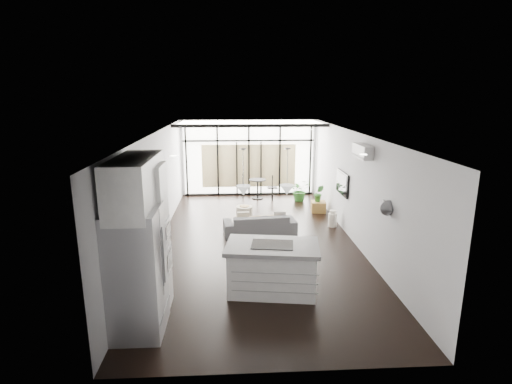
{
  "coord_description": "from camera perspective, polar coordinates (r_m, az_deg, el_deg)",
  "views": [
    {
      "loc": [
        -0.58,
        -9.71,
        3.75
      ],
      "look_at": [
        0.0,
        0.3,
        1.25
      ],
      "focal_mm": 28.0,
      "sensor_mm": 36.0,
      "label": 1
    }
  ],
  "objects": [
    {
      "name": "tv",
      "position": [
        11.4,
        12.23,
        1.26
      ],
      "size": [
        0.05,
        1.1,
        0.65
      ],
      "primitive_type": "cube",
      "color": "black",
      "rests_on": "wall_right"
    },
    {
      "name": "plant_crate",
      "position": [
        12.98,
        8.94,
        -0.84
      ],
      "size": [
        0.39,
        0.6,
        0.25
      ],
      "primitive_type": "imported",
      "rotation": [
        0.0,
        0.0,
        -0.16
      ],
      "color": "#296423",
      "rests_on": "crate"
    },
    {
      "name": "floor",
      "position": [
        10.43,
        0.1,
        -7.08
      ],
      "size": [
        5.0,
        10.0,
        0.0
      ],
      "primitive_type": "cube",
      "color": "black",
      "rests_on": "ground"
    },
    {
      "name": "fridge",
      "position": [
        6.65,
        -16.68,
        -10.87
      ],
      "size": [
        0.79,
        0.99,
        2.04
      ],
      "primitive_type": "cube",
      "color": "#AAA9AE",
      "rests_on": "floor"
    },
    {
      "name": "pouf",
      "position": [
        12.17,
        -1.67,
        -2.97
      ],
      "size": [
        0.55,
        0.55,
        0.4
      ],
      "primitive_type": "cylinder",
      "rotation": [
        0.0,
        0.0,
        -0.11
      ],
      "color": "beige",
      "rests_on": "floor"
    },
    {
      "name": "ceiling",
      "position": [
        9.78,
        0.1,
        8.42
      ],
      "size": [
        5.0,
        10.0,
        0.0
      ],
      "primitive_type": "cube",
      "color": "white",
      "rests_on": "ground"
    },
    {
      "name": "framed_art",
      "position": [
        9.66,
        -14.51,
        0.38
      ],
      "size": [
        0.04,
        0.7,
        0.9
      ],
      "primitive_type": "cube",
      "color": "black",
      "rests_on": "wall_left"
    },
    {
      "name": "ac_unit",
      "position": [
        9.48,
        14.98,
        5.64
      ],
      "size": [
        0.22,
        0.9,
        0.3
      ],
      "primitive_type": "cube",
      "color": "silver",
      "rests_on": "wall_right"
    },
    {
      "name": "plant_tall",
      "position": [
        14.26,
        6.27,
        -0.07
      ],
      "size": [
        0.94,
        0.99,
        0.61
      ],
      "primitive_type": "imported",
      "rotation": [
        0.0,
        0.0,
        0.38
      ],
      "color": "#296423",
      "rests_on": "floor"
    },
    {
      "name": "pendant_right",
      "position": [
        7.34,
        4.44,
        0.31
      ],
      "size": [
        0.26,
        0.26,
        0.18
      ],
      "primitive_type": "cone",
      "color": "white",
      "rests_on": "ceiling"
    },
    {
      "name": "cooktop",
      "position": [
        7.61,
        2.35,
        -7.49
      ],
      "size": [
        0.85,
        0.63,
        0.01
      ],
      "primitive_type": "cube",
      "rotation": [
        0.0,
        0.0,
        -0.14
      ],
      "color": "black",
      "rests_on": "island"
    },
    {
      "name": "glazing",
      "position": [
        14.79,
        -1.02,
        4.85
      ],
      "size": [
        5.0,
        0.2,
        2.8
      ],
      "primitive_type": "cube",
      "color": "black",
      "rests_on": "ground"
    },
    {
      "name": "milk_can",
      "position": [
        11.69,
        10.88,
        -3.72
      ],
      "size": [
        0.25,
        0.25,
        0.49
      ],
      "primitive_type": "cylinder",
      "rotation": [
        0.0,
        0.0,
        0.0
      ],
      "color": "#EFE5D0",
      "rests_on": "floor"
    },
    {
      "name": "wall_right",
      "position": [
        10.46,
        13.91,
        0.59
      ],
      "size": [
        0.02,
        10.0,
        2.8
      ],
      "primitive_type": "cube",
      "color": "silver",
      "rests_on": "ground"
    },
    {
      "name": "pendant_left",
      "position": [
        7.28,
        -1.81,
        0.23
      ],
      "size": [
        0.26,
        0.26,
        0.18
      ],
      "primitive_type": "cone",
      "color": "white",
      "rests_on": "ceiling"
    },
    {
      "name": "island",
      "position": [
        7.8,
        2.32,
        -10.81
      ],
      "size": [
        1.88,
        1.28,
        0.96
      ],
      "primitive_type": "cube",
      "rotation": [
        0.0,
        0.0,
        -0.14
      ],
      "color": "white",
      "rests_on": "floor"
    },
    {
      "name": "appliance_column",
      "position": [
        7.17,
        -15.27,
        -6.5
      ],
      "size": [
        0.67,
        0.71,
        2.6
      ],
      "primitive_type": "cube",
      "color": "white",
      "rests_on": "floor"
    },
    {
      "name": "crate",
      "position": [
        13.06,
        8.89,
        -2.09
      ],
      "size": [
        0.49,
        0.49,
        0.34
      ],
      "primitive_type": "cube",
      "rotation": [
        0.0,
        0.0,
        -0.1
      ],
      "color": "brown",
      "rests_on": "floor"
    },
    {
      "name": "wall_left",
      "position": [
        10.18,
        -14.09,
        0.22
      ],
      "size": [
        0.02,
        10.0,
        2.8
      ],
      "primitive_type": "cube",
      "color": "silver",
      "rests_on": "ground"
    },
    {
      "name": "skylight",
      "position": [
        13.76,
        -0.9,
        9.91
      ],
      "size": [
        4.7,
        1.9,
        0.06
      ],
      "primitive_type": "cube",
      "color": "white",
      "rests_on": "ceiling"
    },
    {
      "name": "bistro_set",
      "position": [
        14.45,
        0.22,
        0.59
      ],
      "size": [
        1.78,
        1.15,
        0.8
      ],
      "primitive_type": "cube",
      "rotation": [
        0.0,
        0.0,
        -0.32
      ],
      "color": "black",
      "rests_on": "floor"
    },
    {
      "name": "console_bench",
      "position": [
        10.87,
        0.76,
        -4.86
      ],
      "size": [
        1.51,
        0.55,
        0.47
      ],
      "primitive_type": "cube",
      "rotation": [
        0.0,
        0.0,
        0.12
      ],
      "color": "brown",
      "rests_on": "floor"
    },
    {
      "name": "wall_back",
      "position": [
        14.91,
        -1.04,
        4.93
      ],
      "size": [
        5.0,
        0.02,
        2.8
      ],
      "primitive_type": "cube",
      "color": "silver",
      "rests_on": "ground"
    },
    {
      "name": "sofa",
      "position": [
        10.83,
        0.54,
        -4.13
      ],
      "size": [
        2.0,
        0.77,
        0.76
      ],
      "primitive_type": "imported",
      "rotation": [
        0.0,
        0.0,
        3.25
      ],
      "color": "#4E4E50",
      "rests_on": "floor"
    },
    {
      "name": "upper_cabinets",
      "position": [
        6.56,
        -16.84,
        1.05
      ],
      "size": [
        0.62,
        1.75,
        0.86
      ],
      "primitive_type": "cube",
      "color": "white",
      "rests_on": "wall_left"
    },
    {
      "name": "neighbour_building",
      "position": [
        14.91,
        -1.03,
        3.76
      ],
      "size": [
        3.5,
        0.02,
        1.6
      ],
      "primitive_type": "cube",
      "color": "#CFC389",
      "rests_on": "ground"
    },
    {
      "name": "wall_front",
      "position": [
        5.3,
        3.37,
        -12.36
      ],
      "size": [
        5.0,
        0.02,
        2.8
      ],
      "primitive_type": "cube",
      "color": "silver",
      "rests_on": "ground"
    }
  ]
}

